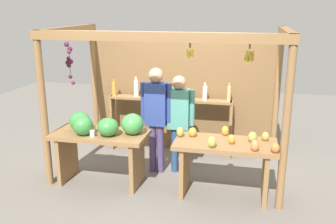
% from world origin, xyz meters
% --- Properties ---
extents(ground_plane, '(12.00, 12.00, 0.00)m').
position_xyz_m(ground_plane, '(0.00, 0.00, 0.00)').
color(ground_plane, slate).
rests_on(ground_plane, ground).
extents(market_stall, '(3.36, 1.89, 2.22)m').
position_xyz_m(market_stall, '(-0.00, 0.42, 1.29)').
color(market_stall, olive).
rests_on(market_stall, ground).
extents(fruit_counter_left, '(1.36, 0.66, 1.07)m').
position_xyz_m(fruit_counter_left, '(-0.87, -0.68, 0.73)').
color(fruit_counter_left, olive).
rests_on(fruit_counter_left, ground).
extents(fruit_counter_right, '(1.39, 0.66, 0.92)m').
position_xyz_m(fruit_counter_right, '(0.90, -0.67, 0.59)').
color(fruit_counter_right, olive).
rests_on(fruit_counter_right, ground).
extents(bottle_shelf_unit, '(2.16, 0.22, 1.35)m').
position_xyz_m(bottle_shelf_unit, '(-0.17, 0.67, 0.80)').
color(bottle_shelf_unit, olive).
rests_on(bottle_shelf_unit, ground).
extents(vendor_man, '(0.48, 0.22, 1.65)m').
position_xyz_m(vendor_man, '(-0.19, -0.14, 0.99)').
color(vendor_man, '#4D3E70').
rests_on(vendor_man, ground).
extents(vendor_woman, '(0.48, 0.21, 1.53)m').
position_xyz_m(vendor_woman, '(0.15, -0.07, 0.91)').
color(vendor_woman, navy).
rests_on(vendor_woman, ground).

